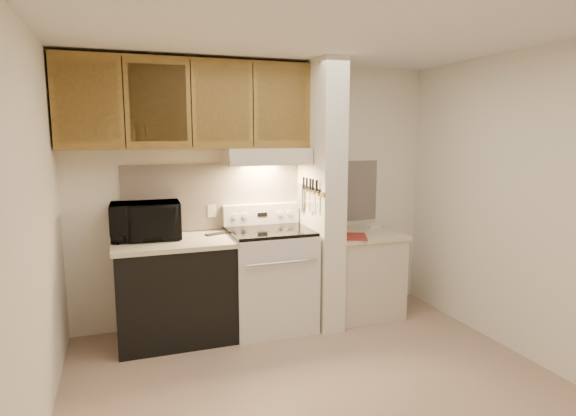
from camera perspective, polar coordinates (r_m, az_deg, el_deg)
name	(u,v)px	position (r m, az deg, el deg)	size (l,w,h in m)	color
floor	(317,385)	(3.79, 3.45, -20.16)	(3.60, 3.60, 0.00)	tan
ceiling	(320,31)	(3.38, 3.86, 20.16)	(3.60, 3.60, 0.00)	white
wall_back	(259,193)	(4.77, -3.42, 1.77)	(3.60, 0.02, 2.50)	white
wall_left	(31,236)	(3.14, -28.21, -2.97)	(0.02, 3.00, 2.50)	white
wall_right	(520,205)	(4.39, 25.83, 0.28)	(0.02, 3.00, 2.50)	white
backsplash	(260,195)	(4.76, -3.38, 1.58)	(2.60, 0.02, 0.63)	#EFDAC7
range_body	(270,280)	(4.61, -2.14, -8.52)	(0.76, 0.65, 0.92)	silver
oven_window	(281,286)	(4.31, -0.87, -9.21)	(0.50, 0.01, 0.30)	black
oven_handle	(282,263)	(4.21, -0.71, -6.51)	(0.02, 0.02, 0.65)	silver
cooktop	(270,231)	(4.49, -2.17, -2.73)	(0.74, 0.64, 0.03)	black
range_backguard	(261,214)	(4.74, -3.20, -0.71)	(0.76, 0.08, 0.20)	silver
range_display	(262,215)	(4.70, -3.06, -0.79)	(0.10, 0.01, 0.04)	black
range_knob_left_outer	(234,216)	(4.63, -6.38, -0.99)	(0.05, 0.05, 0.02)	silver
range_knob_left_inner	(245,216)	(4.65, -5.18, -0.92)	(0.05, 0.05, 0.02)	silver
range_knob_right_inner	(280,214)	(4.75, -0.96, -0.68)	(0.05, 0.05, 0.02)	silver
range_knob_right_outer	(289,213)	(4.78, 0.17, -0.61)	(0.05, 0.05, 0.02)	silver
dishwasher_front	(175,292)	(4.46, -13.19, -9.70)	(1.00, 0.63, 0.87)	black
left_countertop	(174,242)	(4.34, -13.40, -3.99)	(1.04, 0.67, 0.04)	beige
spoon_rest	(216,234)	(4.50, -8.50, -3.03)	(0.21, 0.07, 0.01)	black
teal_jar	(131,232)	(4.52, -18.16, -2.74)	(0.09, 0.09, 0.10)	#287064
outlet	(212,211)	(4.66, -9.01, -0.35)	(0.08, 0.01, 0.12)	beige
microwave	(146,221)	(4.42, -16.52, -1.44)	(0.59, 0.40, 0.33)	black
partition_pillar	(321,195)	(4.61, 3.89, 1.53)	(0.22, 0.70, 2.50)	#EBE6CD
pillar_trim	(309,190)	(4.56, 2.56, 2.09)	(0.01, 0.70, 0.04)	olive
knife_strip	(311,189)	(4.51, 2.73, 2.27)	(0.02, 0.42, 0.04)	black
knife_blade_a	(317,202)	(4.36, 3.43, 0.71)	(0.01, 0.04, 0.16)	silver
knife_handle_a	(317,186)	(4.34, 3.43, 2.67)	(0.02, 0.02, 0.10)	black
knife_blade_b	(312,202)	(4.46, 2.90, 0.76)	(0.01, 0.04, 0.18)	silver
knife_handle_b	(313,185)	(4.43, 2.96, 2.80)	(0.02, 0.02, 0.10)	black
knife_blade_c	(310,202)	(4.51, 2.60, 0.74)	(0.01, 0.04, 0.20)	silver
knife_handle_c	(310,184)	(4.49, 2.66, 2.88)	(0.02, 0.02, 0.10)	black
knife_blade_d	(306,198)	(4.59, 2.19, 1.14)	(0.01, 0.04, 0.16)	silver
knife_handle_d	(307,183)	(4.57, 2.25, 2.99)	(0.02, 0.02, 0.10)	black
knife_blade_e	(303,198)	(4.68, 1.78, 1.16)	(0.01, 0.04, 0.18)	silver
knife_handle_e	(304,182)	(4.64, 1.87, 3.09)	(0.02, 0.02, 0.10)	black
oven_mitt	(301,196)	(4.72, 1.60, 1.37)	(0.03, 0.10, 0.25)	slate
right_cab_base	(361,276)	(4.98, 8.70, -7.94)	(0.70, 0.60, 0.81)	beige
right_countertop	(362,235)	(4.88, 8.82, -3.16)	(0.74, 0.64, 0.04)	beige
red_folder	(353,237)	(4.66, 7.74, -3.38)	(0.25, 0.34, 0.01)	maroon
white_box	(373,226)	(5.13, 10.05, -2.16)	(0.14, 0.09, 0.04)	white
range_hood	(265,156)	(4.52, -2.69, 6.17)	(0.78, 0.44, 0.15)	beige
hood_lip	(272,162)	(4.33, -1.88, 5.45)	(0.78, 0.04, 0.06)	beige
upper_cabinets	(189,105)	(4.42, -11.70, 11.90)	(2.18, 0.33, 0.77)	olive
cab_door_a	(88,102)	(4.23, -22.66, 11.56)	(0.46, 0.01, 0.63)	olive
cab_gap_a	(124,102)	(4.22, -18.90, 11.77)	(0.01, 0.01, 0.73)	black
cab_door_b	(158,103)	(4.23, -15.13, 11.92)	(0.46, 0.01, 0.63)	olive
cab_gap_b	(191,104)	(4.26, -11.39, 12.03)	(0.01, 0.01, 0.73)	black
cab_door_c	(223,104)	(4.31, -7.73, 12.08)	(0.46, 0.01, 0.63)	olive
cab_gap_c	(253,105)	(4.37, -4.15, 12.09)	(0.01, 0.01, 0.73)	black
cab_door_d	(282,105)	(4.45, -0.70, 12.06)	(0.46, 0.01, 0.63)	olive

